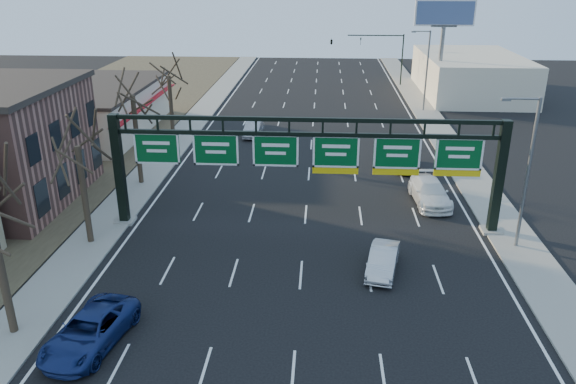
# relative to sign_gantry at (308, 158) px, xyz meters

# --- Properties ---
(ground) EXTENTS (160.00, 160.00, 0.00)m
(ground) POSITION_rel_sign_gantry_xyz_m (-0.16, -8.00, -4.63)
(ground) COLOR black
(ground) RESTS_ON ground
(sidewalk_left) EXTENTS (3.00, 120.00, 0.12)m
(sidewalk_left) POSITION_rel_sign_gantry_xyz_m (-12.96, 12.00, -4.57)
(sidewalk_left) COLOR gray
(sidewalk_left) RESTS_ON ground
(sidewalk_right) EXTENTS (3.00, 120.00, 0.12)m
(sidewalk_right) POSITION_rel_sign_gantry_xyz_m (12.64, 12.00, -4.57)
(sidewalk_right) COLOR gray
(sidewalk_right) RESTS_ON ground
(dirt_strip_left) EXTENTS (21.00, 120.00, 0.06)m
(dirt_strip_left) POSITION_rel_sign_gantry_xyz_m (-25.16, 12.00, -4.60)
(dirt_strip_left) COLOR #473D2B
(dirt_strip_left) RESTS_ON ground
(lane_markings) EXTENTS (21.60, 120.00, 0.01)m
(lane_markings) POSITION_rel_sign_gantry_xyz_m (-0.16, 12.00, -4.62)
(lane_markings) COLOR white
(lane_markings) RESTS_ON ground
(sign_gantry) EXTENTS (24.60, 1.20, 7.20)m
(sign_gantry) POSITION_rel_sign_gantry_xyz_m (0.00, 0.00, 0.00)
(sign_gantry) COLOR black
(sign_gantry) RESTS_ON ground
(cream_strip) EXTENTS (10.90, 18.40, 4.70)m
(cream_strip) POSITION_rel_sign_gantry_xyz_m (-21.64, 21.00, -2.27)
(cream_strip) COLOR beige
(cream_strip) RESTS_ON ground
(building_right_distant) EXTENTS (12.00, 20.00, 5.00)m
(building_right_distant) POSITION_rel_sign_gantry_xyz_m (19.84, 42.00, -2.13)
(building_right_distant) COLOR beige
(building_right_distant) RESTS_ON ground
(tree_gantry) EXTENTS (3.60, 3.60, 8.48)m
(tree_gantry) POSITION_rel_sign_gantry_xyz_m (-12.96, -3.00, 2.48)
(tree_gantry) COLOR #2D2419
(tree_gantry) RESTS_ON sidewalk_left
(tree_mid) EXTENTS (3.60, 3.60, 9.24)m
(tree_mid) POSITION_rel_sign_gantry_xyz_m (-12.96, 7.00, 3.23)
(tree_mid) COLOR #2D2419
(tree_mid) RESTS_ON sidewalk_left
(tree_far) EXTENTS (3.60, 3.60, 8.86)m
(tree_far) POSITION_rel_sign_gantry_xyz_m (-12.96, 17.00, 2.86)
(tree_far) COLOR #2D2419
(tree_far) RESTS_ON sidewalk_left
(streetlight_near) EXTENTS (2.15, 0.22, 9.00)m
(streetlight_near) POSITION_rel_sign_gantry_xyz_m (12.31, -2.00, 0.45)
(streetlight_near) COLOR slate
(streetlight_near) RESTS_ON sidewalk_right
(streetlight_far) EXTENTS (2.15, 0.22, 9.00)m
(streetlight_far) POSITION_rel_sign_gantry_xyz_m (12.31, 32.00, 0.45)
(streetlight_far) COLOR slate
(streetlight_far) RESTS_ON sidewalk_right
(billboard_right) EXTENTS (7.00, 0.50, 12.00)m
(billboard_right) POSITION_rel_sign_gantry_xyz_m (14.84, 36.98, 4.43)
(billboard_right) COLOR slate
(billboard_right) RESTS_ON ground
(traffic_signal_mast) EXTENTS (10.16, 0.54, 7.00)m
(traffic_signal_mast) POSITION_rel_sign_gantry_xyz_m (5.53, 47.00, 0.87)
(traffic_signal_mast) COLOR black
(traffic_signal_mast) RESTS_ON ground
(car_blue_suv) EXTENTS (3.36, 5.66, 1.48)m
(car_blue_suv) POSITION_rel_sign_gantry_xyz_m (-9.10, -12.64, -3.89)
(car_blue_suv) COLOR navy
(car_blue_suv) RESTS_ON ground
(car_silver_sedan) EXTENTS (2.27, 4.34, 1.36)m
(car_silver_sedan) POSITION_rel_sign_gantry_xyz_m (4.27, -5.37, -3.95)
(car_silver_sedan) COLOR #BBBCC1
(car_silver_sedan) RESTS_ON ground
(car_white_wagon) EXTENTS (2.62, 5.67, 1.60)m
(car_white_wagon) POSITION_rel_sign_gantry_xyz_m (8.45, 4.56, -3.83)
(car_white_wagon) COLOR white
(car_white_wagon) RESTS_ON ground
(car_grey_far) EXTENTS (2.15, 4.88, 1.63)m
(car_grey_far) POSITION_rel_sign_gantry_xyz_m (7.67, 11.88, -3.81)
(car_grey_far) COLOR #424447
(car_grey_far) RESTS_ON ground
(car_silver_distant) EXTENTS (1.71, 4.39, 1.42)m
(car_silver_distant) POSITION_rel_sign_gantry_xyz_m (-5.93, 20.65, -3.92)
(car_silver_distant) COLOR #A3A2A7
(car_silver_distant) RESTS_ON ground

